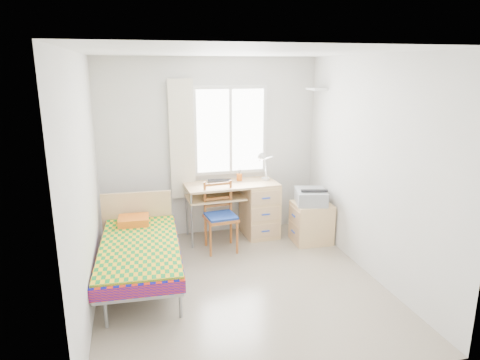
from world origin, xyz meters
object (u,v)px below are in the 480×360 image
at_px(bed, 139,248).
at_px(printer, 311,196).
at_px(desk, 255,206).
at_px(cabinet, 311,223).
at_px(chair, 221,212).

xyz_separation_m(bed, printer, (2.40, 0.57, 0.27)).
bearing_deg(printer, desk, 161.80).
height_order(desk, printer, desk).
bearing_deg(bed, desk, 33.14).
height_order(bed, cabinet, bed).
height_order(chair, cabinet, chair).
bearing_deg(cabinet, bed, -165.53).
bearing_deg(cabinet, chair, 177.33).
xyz_separation_m(bed, chair, (1.11, 0.65, 0.12)).
bearing_deg(desk, printer, -34.59).
distance_m(bed, chair, 1.29).
xyz_separation_m(chair, cabinet, (1.31, -0.10, -0.24)).
bearing_deg(cabinet, desk, 149.23).
distance_m(cabinet, printer, 0.39).
height_order(desk, cabinet, desk).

